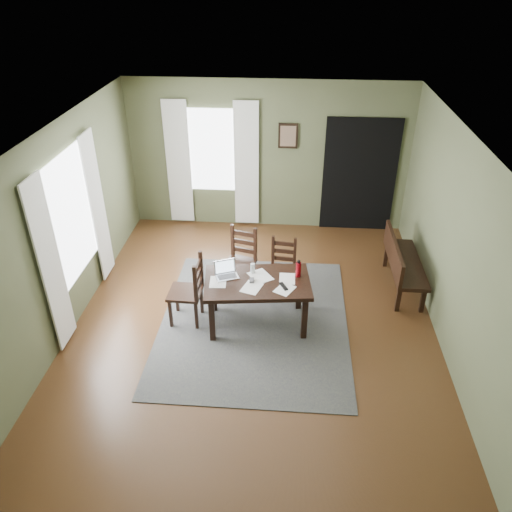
# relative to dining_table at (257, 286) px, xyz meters

# --- Properties ---
(ground) EXTENTS (5.00, 6.00, 0.01)m
(ground) POSITION_rel_dining_table_xyz_m (-0.05, 0.04, -0.63)
(ground) COLOR #492C16
(room_shell) EXTENTS (5.02, 6.02, 2.71)m
(room_shell) POSITION_rel_dining_table_xyz_m (-0.05, 0.04, 1.17)
(room_shell) COLOR #52593A
(room_shell) RESTS_ON ground
(rug) EXTENTS (2.60, 3.20, 0.01)m
(rug) POSITION_rel_dining_table_xyz_m (-0.05, 0.04, -0.62)
(rug) COLOR #3E3E3E
(rug) RESTS_ON ground
(dining_table) EXTENTS (1.49, 1.00, 0.70)m
(dining_table) POSITION_rel_dining_table_xyz_m (0.00, 0.00, 0.00)
(dining_table) COLOR black
(dining_table) RESTS_ON rug
(chair_end) EXTENTS (0.46, 0.46, 1.02)m
(chair_end) POSITION_rel_dining_table_xyz_m (-0.94, 0.00, -0.13)
(chair_end) COLOR black
(chair_end) RESTS_ON rug
(chair_back_left) EXTENTS (0.52, 0.52, 0.98)m
(chair_back_left) POSITION_rel_dining_table_xyz_m (-0.32, 0.88, -0.15)
(chair_back_left) COLOR black
(chair_back_left) RESTS_ON rug
(chair_back_right) EXTENTS (0.43, 0.43, 0.88)m
(chair_back_right) POSITION_rel_dining_table_xyz_m (0.31, 0.78, -0.19)
(chair_back_right) COLOR black
(chair_back_right) RESTS_ON rug
(bench) EXTENTS (0.46, 1.43, 0.81)m
(bench) POSITION_rel_dining_table_xyz_m (2.10, 1.07, -0.15)
(bench) COLOR black
(bench) RESTS_ON ground
(laptop) EXTENTS (0.36, 0.33, 0.20)m
(laptop) POSITION_rel_dining_table_xyz_m (-0.44, 0.11, 0.14)
(laptop) COLOR #B7B7BC
(laptop) RESTS_ON dining_table
(computer_mouse) EXTENTS (0.06, 0.10, 0.03)m
(computer_mouse) POSITION_rel_dining_table_xyz_m (-0.07, -0.02, 0.10)
(computer_mouse) COLOR #3F3F42
(computer_mouse) RESTS_ON dining_table
(tv_remote) EXTENTS (0.13, 0.19, 0.02)m
(tv_remote) POSITION_rel_dining_table_xyz_m (0.35, -0.11, 0.10)
(tv_remote) COLOR black
(tv_remote) RESTS_ON dining_table
(drinking_glass) EXTENTS (0.07, 0.07, 0.14)m
(drinking_glass) POSITION_rel_dining_table_xyz_m (-0.08, 0.20, 0.16)
(drinking_glass) COLOR silver
(drinking_glass) RESTS_ON dining_table
(water_bottle) EXTENTS (0.09, 0.09, 0.25)m
(water_bottle) POSITION_rel_dining_table_xyz_m (0.54, 0.16, 0.20)
(water_bottle) COLOR maroon
(water_bottle) RESTS_ON dining_table
(paper_a) EXTENTS (0.24, 0.30, 0.00)m
(paper_a) POSITION_rel_dining_table_xyz_m (-0.52, -0.07, 0.09)
(paper_a) COLOR white
(paper_a) RESTS_ON dining_table
(paper_b) EXTENTS (0.31, 0.34, 0.00)m
(paper_b) POSITION_rel_dining_table_xyz_m (0.37, -0.17, 0.09)
(paper_b) COLOR white
(paper_b) RESTS_ON dining_table
(paper_c) EXTENTS (0.39, 0.41, 0.00)m
(paper_c) POSITION_rel_dining_table_xyz_m (0.03, 0.12, 0.09)
(paper_c) COLOR white
(paper_c) RESTS_ON dining_table
(paper_d) EXTENTS (0.21, 0.28, 0.00)m
(paper_d) POSITION_rel_dining_table_xyz_m (0.39, 0.08, 0.09)
(paper_d) COLOR white
(paper_d) RESTS_ON dining_table
(paper_e) EXTENTS (0.31, 0.35, 0.00)m
(paper_e) POSITION_rel_dining_table_xyz_m (-0.06, -0.16, 0.09)
(paper_e) COLOR white
(paper_e) RESTS_ON dining_table
(window_left) EXTENTS (0.01, 1.30, 1.70)m
(window_left) POSITION_rel_dining_table_xyz_m (-2.52, 0.24, 0.82)
(window_left) COLOR white
(window_left) RESTS_ON ground
(window_back) EXTENTS (1.00, 0.01, 1.50)m
(window_back) POSITION_rel_dining_table_xyz_m (-1.05, 3.01, 0.82)
(window_back) COLOR white
(window_back) RESTS_ON ground
(curtain_left_near) EXTENTS (0.03, 0.48, 2.30)m
(curtain_left_near) POSITION_rel_dining_table_xyz_m (-2.49, -0.58, 0.57)
(curtain_left_near) COLOR silver
(curtain_left_near) RESTS_ON ground
(curtain_left_far) EXTENTS (0.03, 0.48, 2.30)m
(curtain_left_far) POSITION_rel_dining_table_xyz_m (-2.49, 1.06, 0.57)
(curtain_left_far) COLOR silver
(curtain_left_far) RESTS_ON ground
(curtain_back_left) EXTENTS (0.44, 0.03, 2.30)m
(curtain_back_left) POSITION_rel_dining_table_xyz_m (-1.67, 2.98, 0.57)
(curtain_back_left) COLOR silver
(curtain_back_left) RESTS_ON ground
(curtain_back_right) EXTENTS (0.44, 0.03, 2.30)m
(curtain_back_right) POSITION_rel_dining_table_xyz_m (-0.43, 2.98, 0.57)
(curtain_back_right) COLOR silver
(curtain_back_right) RESTS_ON ground
(framed_picture) EXTENTS (0.34, 0.03, 0.44)m
(framed_picture) POSITION_rel_dining_table_xyz_m (0.30, 3.00, 1.12)
(framed_picture) COLOR black
(framed_picture) RESTS_ON ground
(doorway_back) EXTENTS (1.30, 0.03, 2.10)m
(doorway_back) POSITION_rel_dining_table_xyz_m (1.60, 3.01, 0.42)
(doorway_back) COLOR black
(doorway_back) RESTS_ON ground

